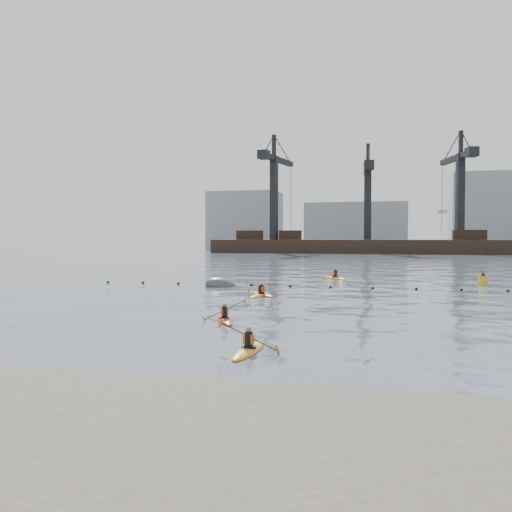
% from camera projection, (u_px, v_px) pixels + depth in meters
% --- Properties ---
extents(ground, '(400.00, 400.00, 0.00)m').
position_uv_depth(ground, '(227.00, 348.00, 17.94)').
color(ground, '#374250').
rests_on(ground, ground).
extents(quay, '(18.00, 7.12, 1.77)m').
position_uv_depth(quay, '(72.00, 454.00, 9.22)').
color(quay, '#4C443D').
rests_on(quay, ground).
extents(float_line, '(33.24, 0.73, 0.24)m').
position_uv_depth(float_line, '(310.00, 287.00, 39.91)').
color(float_line, black).
rests_on(float_line, ground).
extents(barge_pier, '(72.00, 19.30, 29.50)m').
position_uv_depth(barge_pier, '(366.00, 245.00, 124.59)').
color(barge_pier, black).
rests_on(barge_pier, ground).
extents(skyline, '(141.00, 28.00, 22.00)m').
position_uv_depth(skyline, '(381.00, 219.00, 162.80)').
color(skyline, gray).
rests_on(skyline, ground).
extents(kayaker_0, '(1.86, 2.84, 1.12)m').
position_uv_depth(kayaker_0, '(225.00, 319.00, 23.69)').
color(kayaker_0, red).
rests_on(kayaker_0, ground).
extents(kayaker_1, '(2.06, 2.99, 1.15)m').
position_uv_depth(kayaker_1, '(249.00, 350.00, 17.31)').
color(kayaker_1, orange).
rests_on(kayaker_1, ground).
extents(kayaker_2, '(2.35, 2.63, 0.95)m').
position_uv_depth(kayaker_2, '(262.00, 294.00, 34.14)').
color(kayaker_2, '#DC4914').
rests_on(kayaker_2, ground).
extents(kayaker_3, '(2.04, 3.02, 1.10)m').
position_uv_depth(kayaker_3, '(261.00, 295.00, 33.84)').
color(kayaker_3, gold).
rests_on(kayaker_3, ground).
extents(kayaker_5, '(2.65, 3.17, 1.39)m').
position_uv_depth(kayaker_5, '(335.00, 278.00, 47.76)').
color(kayaker_5, gold).
rests_on(kayaker_5, ground).
extents(mooring_buoy, '(3.04, 2.38, 1.73)m').
position_uv_depth(mooring_buoy, '(221.00, 286.00, 40.41)').
color(mooring_buoy, '#414346').
rests_on(mooring_buoy, ground).
extents(nav_buoy, '(0.66, 0.66, 1.21)m').
position_uv_depth(nav_buoy, '(483.00, 281.00, 41.19)').
color(nav_buoy, gold).
rests_on(nav_buoy, ground).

